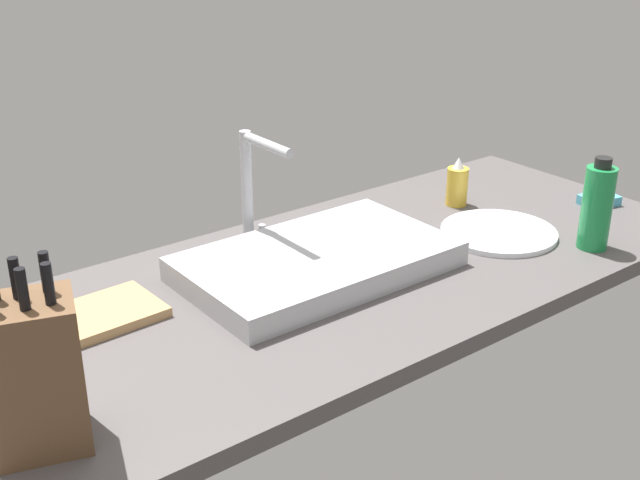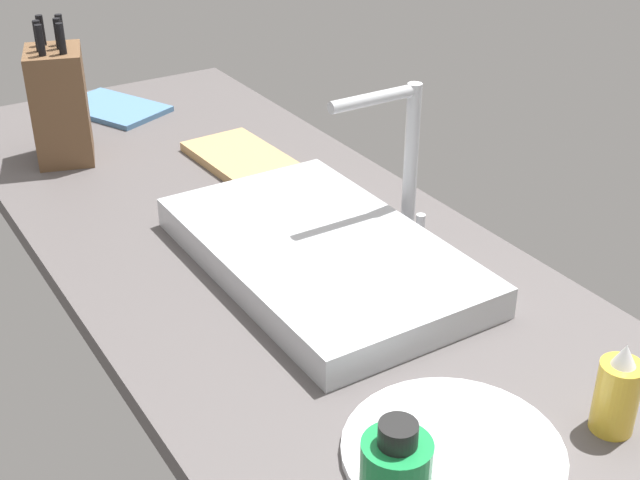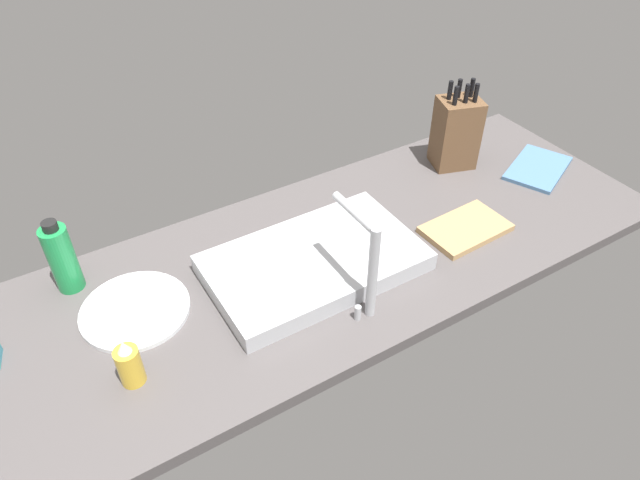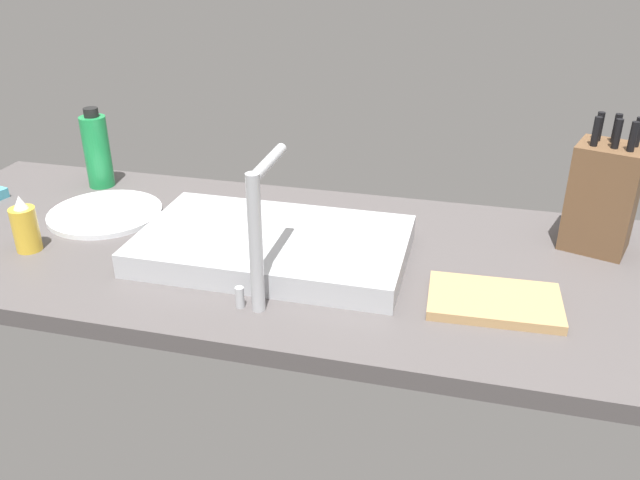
{
  "view_description": "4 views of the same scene",
  "coord_description": "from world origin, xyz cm",
  "px_view_note": "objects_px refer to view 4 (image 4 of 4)",
  "views": [
    {
      "loc": [
        -83.77,
        -115.13,
        75.53
      ],
      "look_at": [
        7.54,
        2.85,
        10.6
      ],
      "focal_mm": 45.78,
      "sensor_mm": 36.0,
      "label": 1
    },
    {
      "loc": [
        106.66,
        -59.37,
        73.51
      ],
      "look_at": [
        7.37,
        2.69,
        8.76
      ],
      "focal_mm": 48.49,
      "sensor_mm": 36.0,
      "label": 2
    },
    {
      "loc": [
        62.94,
        97.75,
        106.06
      ],
      "look_at": [
        5.63,
        3.67,
        13.39
      ],
      "focal_mm": 32.68,
      "sensor_mm": 36.0,
      "label": 3
    },
    {
      "loc": [
        -31.06,
        115.85,
        66.92
      ],
      "look_at": [
        -3.11,
        4.28,
        9.06
      ],
      "focal_mm": 36.83,
      "sensor_mm": 36.0,
      "label": 4
    }
  ],
  "objects_px": {
    "cutting_board": "(494,301)",
    "faucet": "(258,224)",
    "sink_basin": "(273,245)",
    "water_bottle": "(97,150)",
    "soap_bottle": "(25,227)",
    "dinner_plate": "(105,213)",
    "knife_block": "(603,197)"
  },
  "relations": [
    {
      "from": "faucet",
      "to": "dinner_plate",
      "type": "distance_m",
      "value": 0.57
    },
    {
      "from": "sink_basin",
      "to": "soap_bottle",
      "type": "distance_m",
      "value": 0.51
    },
    {
      "from": "sink_basin",
      "to": "knife_block",
      "type": "height_order",
      "value": "knife_block"
    },
    {
      "from": "cutting_board",
      "to": "soap_bottle",
      "type": "xyz_separation_m",
      "value": [
        0.94,
        0.01,
        0.04
      ]
    },
    {
      "from": "water_bottle",
      "to": "soap_bottle",
      "type": "bearing_deg",
      "value": 96.95
    },
    {
      "from": "soap_bottle",
      "to": "dinner_plate",
      "type": "xyz_separation_m",
      "value": [
        -0.06,
        -0.19,
        -0.05
      ]
    },
    {
      "from": "sink_basin",
      "to": "water_bottle",
      "type": "xyz_separation_m",
      "value": [
        0.55,
        -0.26,
        0.07
      ]
    },
    {
      "from": "sink_basin",
      "to": "soap_bottle",
      "type": "bearing_deg",
      "value": 10.73
    },
    {
      "from": "sink_basin",
      "to": "soap_bottle",
      "type": "xyz_separation_m",
      "value": [
        0.5,
        0.1,
        0.03
      ]
    },
    {
      "from": "cutting_board",
      "to": "dinner_plate",
      "type": "relative_size",
      "value": 0.9
    },
    {
      "from": "faucet",
      "to": "knife_block",
      "type": "height_order",
      "value": "knife_block"
    },
    {
      "from": "soap_bottle",
      "to": "water_bottle",
      "type": "xyz_separation_m",
      "value": [
        0.04,
        -0.36,
        0.04
      ]
    },
    {
      "from": "cutting_board",
      "to": "faucet",
      "type": "bearing_deg",
      "value": 12.72
    },
    {
      "from": "knife_block",
      "to": "dinner_plate",
      "type": "relative_size",
      "value": 1.08
    },
    {
      "from": "faucet",
      "to": "dinner_plate",
      "type": "bearing_deg",
      "value": -29.79
    },
    {
      "from": "faucet",
      "to": "dinner_plate",
      "type": "height_order",
      "value": "faucet"
    },
    {
      "from": "cutting_board",
      "to": "dinner_plate",
      "type": "distance_m",
      "value": 0.9
    },
    {
      "from": "dinner_plate",
      "to": "knife_block",
      "type": "bearing_deg",
      "value": -174.29
    },
    {
      "from": "faucet",
      "to": "knife_block",
      "type": "distance_m",
      "value": 0.72
    },
    {
      "from": "sink_basin",
      "to": "dinner_plate",
      "type": "distance_m",
      "value": 0.45
    },
    {
      "from": "faucet",
      "to": "water_bottle",
      "type": "distance_m",
      "value": 0.73
    },
    {
      "from": "soap_bottle",
      "to": "dinner_plate",
      "type": "relative_size",
      "value": 0.47
    },
    {
      "from": "knife_block",
      "to": "water_bottle",
      "type": "distance_m",
      "value": 1.19
    },
    {
      "from": "sink_basin",
      "to": "cutting_board",
      "type": "xyz_separation_m",
      "value": [
        -0.44,
        0.08,
        -0.02
      ]
    },
    {
      "from": "sink_basin",
      "to": "dinner_plate",
      "type": "height_order",
      "value": "sink_basin"
    },
    {
      "from": "soap_bottle",
      "to": "dinner_plate",
      "type": "height_order",
      "value": "soap_bottle"
    },
    {
      "from": "sink_basin",
      "to": "faucet",
      "type": "bearing_deg",
      "value": 100.87
    },
    {
      "from": "cutting_board",
      "to": "soap_bottle",
      "type": "bearing_deg",
      "value": 0.72
    },
    {
      "from": "faucet",
      "to": "soap_bottle",
      "type": "relative_size",
      "value": 2.11
    },
    {
      "from": "water_bottle",
      "to": "dinner_plate",
      "type": "distance_m",
      "value": 0.22
    },
    {
      "from": "knife_block",
      "to": "cutting_board",
      "type": "xyz_separation_m",
      "value": [
        0.2,
        0.29,
        -0.11
      ]
    },
    {
      "from": "sink_basin",
      "to": "water_bottle",
      "type": "distance_m",
      "value": 0.61
    }
  ]
}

